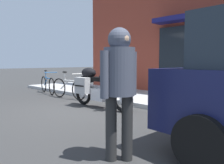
{
  "coord_description": "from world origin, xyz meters",
  "views": [
    {
      "loc": [
        4.5,
        -3.62,
        1.23
      ],
      "look_at": [
        0.27,
        0.58,
        0.7
      ],
      "focal_mm": 36.17,
      "sensor_mm": 36.0,
      "label": 1
    }
  ],
  "objects": [
    {
      "name": "sandwich_board_sign",
      "position": [
        -1.04,
        2.3,
        0.57
      ],
      "size": [
        0.55,
        0.4,
        0.88
      ],
      "color": "black",
      "rests_on": "sidewalk_curb"
    },
    {
      "name": "parked_bicycle",
      "position": [
        -1.85,
        0.63,
        0.37
      ],
      "size": [
        1.67,
        0.48,
        0.92
      ],
      "color": "black",
      "rests_on": "ground_plane"
    },
    {
      "name": "second_bicycle_by_cafe",
      "position": [
        -3.54,
        0.78,
        0.36
      ],
      "size": [
        1.68,
        0.55,
        0.92
      ],
      "color": "black",
      "rests_on": "ground_plane"
    },
    {
      "name": "ground_plane",
      "position": [
        0.0,
        0.0,
        0.0
      ],
      "size": [
        80.0,
        80.0,
        0.0
      ],
      "primitive_type": "plane",
      "color": "#313131"
    },
    {
      "name": "touring_motorcycle",
      "position": [
        -0.06,
        0.34,
        0.6
      ],
      "size": [
        2.1,
        0.73,
        1.39
      ],
      "color": "black",
      "rests_on": "ground_plane"
    },
    {
      "name": "pedestrian_walking",
      "position": [
        2.62,
        -1.62,
        1.03
      ],
      "size": [
        0.41,
        0.56,
        1.64
      ],
      "color": "#282828",
      "rests_on": "ground_plane"
    }
  ]
}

